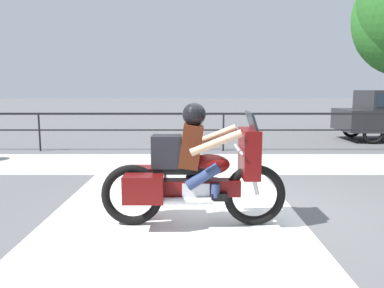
# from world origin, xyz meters

# --- Properties ---
(ground_plane) EXTENTS (120.00, 120.00, 0.00)m
(ground_plane) POSITION_xyz_m (0.00, 0.00, 0.00)
(ground_plane) COLOR #565659
(sidewalk_band) EXTENTS (44.00, 2.40, 0.01)m
(sidewalk_band) POSITION_xyz_m (0.00, 3.40, 0.01)
(sidewalk_band) COLOR #A8A59E
(sidewalk_band) RESTS_ON ground
(crosswalk_band) EXTENTS (3.41, 6.00, 0.01)m
(crosswalk_band) POSITION_xyz_m (-1.11, -0.20, 0.00)
(crosswalk_band) COLOR silver
(crosswalk_band) RESTS_ON ground
(fence_railing) EXTENTS (36.00, 0.05, 1.07)m
(fence_railing) POSITION_xyz_m (0.00, 5.16, 0.84)
(fence_railing) COLOR black
(fence_railing) RESTS_ON ground
(motorcycle) EXTENTS (2.34, 0.76, 1.55)m
(motorcycle) POSITION_xyz_m (-0.85, -0.55, 0.70)
(motorcycle) COLOR black
(motorcycle) RESTS_ON ground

